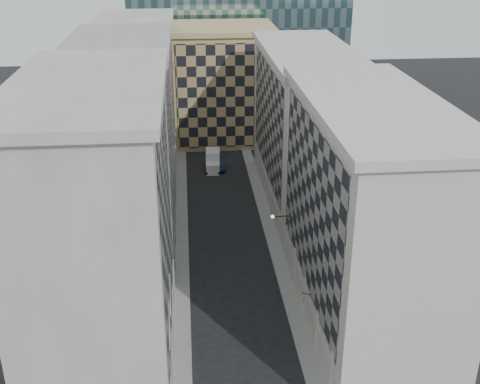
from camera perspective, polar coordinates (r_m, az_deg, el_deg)
sidewalk_west at (r=69.09m, az=-5.53°, el=-5.02°), size 1.50×100.00×0.15m
sidewalk_east at (r=69.72m, az=3.16°, el=-4.65°), size 1.50×100.00×0.15m
bldg_left_a at (r=47.26m, az=-12.87°, el=-3.87°), size 10.80×22.80×23.70m
bldg_left_b at (r=67.57m, az=-10.70°, el=4.45°), size 10.80×22.80×22.70m
bldg_left_c at (r=88.69m, az=-9.54°, el=8.87°), size 10.80×22.80×21.70m
bldg_right_a at (r=53.19m, az=11.73°, el=-2.31°), size 10.80×26.80×20.70m
bldg_right_b at (r=77.71m, az=6.20°, el=6.16°), size 10.80×28.80×19.70m
tan_block at (r=101.47m, az=-1.65°, el=10.27°), size 16.80×14.80×18.80m
flagpoles_left at (r=44.51m, az=-6.68°, el=-11.04°), size 0.10×6.33×2.33m
bracket_lamp at (r=61.51m, az=3.27°, el=-2.34°), size 1.98×0.36×0.36m
box_truck at (r=89.79m, az=-2.59°, el=2.90°), size 2.32×5.13×2.76m
dark_car at (r=90.23m, az=-1.90°, el=2.70°), size 1.71×4.44×1.44m
shop_sign at (r=53.29m, az=6.09°, el=-9.91°), size 0.73×0.64×0.75m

